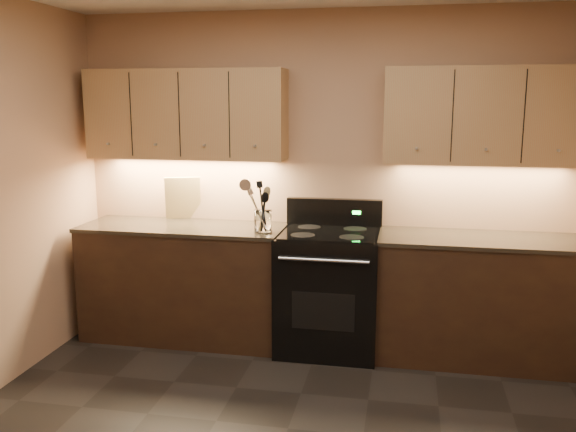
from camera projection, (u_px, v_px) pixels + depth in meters
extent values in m
cube|color=tan|center=(325.00, 178.00, 4.86)|extent=(4.00, 0.04, 2.60)
cube|color=black|center=(185.00, 283.00, 4.94)|extent=(1.60, 0.60, 0.90)
cube|color=#3B3326|center=(183.00, 227.00, 4.85)|extent=(1.62, 0.62, 0.03)
cube|color=black|center=(477.00, 301.00, 4.51)|extent=(1.44, 0.60, 0.90)
cube|color=#3B3326|center=(480.00, 240.00, 4.42)|extent=(1.46, 0.62, 0.03)
cube|color=black|center=(329.00, 292.00, 4.69)|extent=(0.76, 0.65, 0.92)
cube|color=black|center=(330.00, 233.00, 4.60)|extent=(0.70, 0.60, 0.01)
cube|color=black|center=(334.00, 212.00, 4.86)|extent=(0.76, 0.07, 0.22)
cube|color=#19FF33|center=(357.00, 213.00, 4.79)|extent=(0.06, 0.00, 0.03)
cylinder|color=silver|center=(323.00, 260.00, 4.30)|extent=(0.65, 0.02, 0.02)
cube|color=black|center=(323.00, 312.00, 4.39)|extent=(0.46, 0.00, 0.28)
cylinder|color=black|center=(303.00, 235.00, 4.49)|extent=(0.18, 0.18, 0.00)
cylinder|color=black|center=(352.00, 237.00, 4.42)|extent=(0.18, 0.18, 0.00)
cylinder|color=black|center=(309.00, 227.00, 4.78)|extent=(0.18, 0.18, 0.00)
cylinder|color=black|center=(355.00, 229.00, 4.71)|extent=(0.18, 0.18, 0.00)
cube|color=#A18250|center=(186.00, 114.00, 4.83)|extent=(1.60, 0.30, 0.70)
cube|color=#A18250|center=(485.00, 116.00, 4.40)|extent=(1.44, 0.30, 0.70)
cube|color=#B2B5BA|center=(172.00, 195.00, 5.13)|extent=(0.08, 0.01, 0.12)
cylinder|color=white|center=(263.00, 221.00, 4.61)|extent=(0.18, 0.18, 0.17)
cylinder|color=white|center=(263.00, 230.00, 4.62)|extent=(0.13, 0.13, 0.02)
cube|color=tan|center=(183.00, 198.00, 5.07)|extent=(0.31, 0.20, 0.36)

